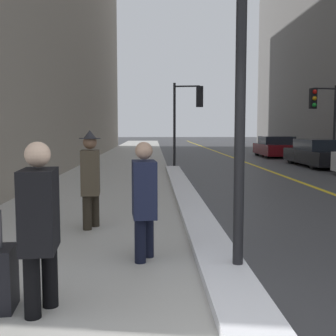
% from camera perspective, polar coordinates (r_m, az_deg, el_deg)
% --- Properties ---
extents(sidewalk_slab, '(4.00, 80.00, 0.01)m').
position_cam_1_polar(sidewalk_slab, '(17.88, -6.40, -0.05)').
color(sidewalk_slab, '#B2AFA8').
rests_on(sidewalk_slab, ground).
extents(road_centre_stripe, '(0.16, 80.00, 0.00)m').
position_cam_1_polar(road_centre_stripe, '(18.43, 12.54, 0.01)').
color(road_centre_stripe, gold).
rests_on(road_centre_stripe, ground).
extents(snow_bank_curb, '(0.56, 16.19, 0.12)m').
position_cam_1_polar(snow_bank_curb, '(9.59, 2.82, -4.37)').
color(snow_bank_curb, white).
rests_on(snow_bank_curb, ground).
extents(traffic_light_near, '(1.31, 0.35, 3.66)m').
position_cam_1_polar(traffic_light_near, '(18.55, 3.02, 8.34)').
color(traffic_light_near, black).
rests_on(traffic_light_near, ground).
extents(traffic_light_far, '(1.30, 0.45, 3.61)m').
position_cam_1_polar(traffic_light_far, '(20.17, 20.07, 7.67)').
color(traffic_light_far, black).
rests_on(traffic_light_far, ground).
extents(pedestrian_trailing, '(0.35, 0.54, 1.57)m').
position_cam_1_polar(pedestrian_trailing, '(3.97, -17.02, -6.68)').
color(pedestrian_trailing, black).
rests_on(pedestrian_trailing, ground).
extents(pedestrian_with_shoulder_bag, '(0.33, 0.72, 1.52)m').
position_cam_1_polar(pedestrian_with_shoulder_bag, '(5.34, -3.26, -3.74)').
color(pedestrian_with_shoulder_bag, black).
rests_on(pedestrian_with_shoulder_bag, ground).
extents(pedestrian_in_glasses, '(0.35, 0.54, 1.66)m').
position_cam_1_polar(pedestrian_in_glasses, '(7.14, -10.45, -0.98)').
color(pedestrian_in_glasses, '#2A241B').
rests_on(pedestrian_in_glasses, ground).
extents(parked_car_black, '(1.78, 4.67, 1.21)m').
position_cam_1_polar(parked_car_black, '(19.95, 19.75, 1.88)').
color(parked_car_black, black).
rests_on(parked_car_black, ground).
extents(parked_car_maroon, '(2.01, 4.22, 1.22)m').
position_cam_1_polar(parked_car_maroon, '(25.94, 14.37, 2.78)').
color(parked_car_maroon, '#600F14').
rests_on(parked_car_maroon, ground).
extents(rolling_suitcase, '(0.25, 0.38, 0.95)m').
position_cam_1_polar(rolling_suitcase, '(4.29, -21.50, -13.81)').
color(rolling_suitcase, black).
rests_on(rolling_suitcase, ground).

